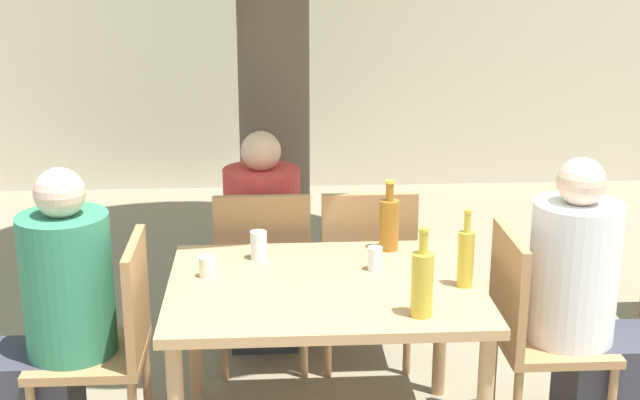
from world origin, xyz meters
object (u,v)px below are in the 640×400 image
dining_table_front (325,303)px  patio_chair_3 (366,266)px  drinking_glass_2 (207,267)px  oil_cruet_0 (466,257)px  oil_cruet_2 (422,282)px  patio_chair_0 (110,337)px  person_seated_2 (263,252)px  amber_bottle_1 (389,223)px  drinking_glass_1 (375,259)px  person_seated_0 (49,334)px  patio_chair_2 (263,269)px  patio_chair_1 (533,326)px  drinking_glass_0 (259,245)px  person_seated_1 (590,318)px

dining_table_front → patio_chair_3: size_ratio=1.34×
dining_table_front → drinking_glass_2: drinking_glass_2 is taller
oil_cruet_0 → oil_cruet_2: size_ratio=0.94×
patio_chair_0 → person_seated_2: 1.12m
dining_table_front → oil_cruet_2: 0.51m
patio_chair_3 → amber_bottle_1: 0.48m
drinking_glass_1 → dining_table_front: bearing=-149.0°
person_seated_0 → patio_chair_2: bearing=130.1°
dining_table_front → patio_chair_0: patio_chair_0 is taller
patio_chair_1 → patio_chair_3: size_ratio=1.00×
patio_chair_2 → oil_cruet_0: bearing=135.7°
patio_chair_2 → person_seated_0: (-0.84, -0.71, 0.02)m
drinking_glass_0 → drinking_glass_2: (-0.20, -0.19, -0.02)m
person_seated_2 → patio_chair_2: bearing=90.0°
patio_chair_2 → oil_cruet_2: 1.23m
oil_cruet_0 → amber_bottle_1: size_ratio=1.00×
patio_chair_2 → person_seated_1: person_seated_1 is taller
person_seated_1 → drinking_glass_0: 1.39m
oil_cruet_2 → drinking_glass_0: oil_cruet_2 is taller
oil_cruet_2 → amber_bottle_1: bearing=91.9°
amber_bottle_1 → patio_chair_1: bearing=-33.9°
person_seated_0 → oil_cruet_2: bearing=76.9°
patio_chair_0 → drinking_glass_2: bearing=104.2°
patio_chair_1 → amber_bottle_1: 0.74m
amber_bottle_1 → oil_cruet_2: oil_cruet_2 is taller
amber_bottle_1 → oil_cruet_2: 0.70m
patio_chair_2 → drinking_glass_0: 0.50m
patio_chair_3 → oil_cruet_2: bearing=94.4°
patio_chair_1 → drinking_glass_0: size_ratio=7.59×
drinking_glass_2 → amber_bottle_1: bearing=19.4°
patio_chair_1 → person_seated_0: (-1.93, -0.00, 0.02)m
dining_table_front → patio_chair_1: size_ratio=1.34×
patio_chair_2 → patio_chair_3: 0.49m
dining_table_front → patio_chair_3: (0.25, 0.71, -0.12)m
dining_table_front → patio_chair_0: size_ratio=1.34×
patio_chair_1 → drinking_glass_0: 1.18m
oil_cruet_2 → drinking_glass_2: 0.90m
drinking_glass_0 → person_seated_0: bearing=-160.8°
patio_chair_3 → oil_cruet_2: oil_cruet_2 is taller
patio_chair_2 → person_seated_2: (-0.00, 0.24, -0.00)m
person_seated_0 → drinking_glass_2: person_seated_0 is taller
patio_chair_1 → patio_chair_2: 1.30m
patio_chair_1 → person_seated_2: bearing=49.3°
patio_chair_2 → person_seated_1: size_ratio=0.75×
oil_cruet_0 → patio_chair_1: bearing=11.8°
person_seated_2 → oil_cruet_2: 1.43m
patio_chair_3 → oil_cruet_2: size_ratio=2.76×
patio_chair_0 → person_seated_1: size_ratio=0.75×
dining_table_front → patio_chair_1: (0.85, 0.00, -0.12)m
patio_chair_0 → patio_chair_1: bearing=90.0°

